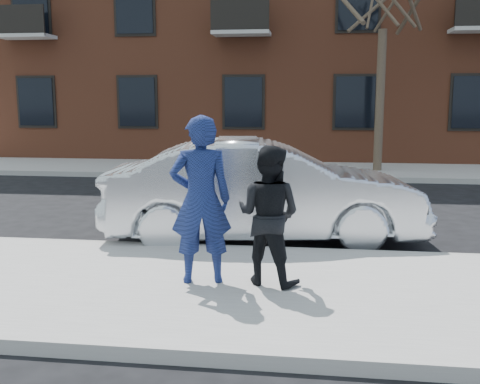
# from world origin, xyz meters

# --- Properties ---
(ground) EXTENTS (100.00, 100.00, 0.00)m
(ground) POSITION_xyz_m (0.00, 0.00, 0.00)
(ground) COLOR black
(ground) RESTS_ON ground
(near_sidewalk) EXTENTS (50.00, 3.50, 0.15)m
(near_sidewalk) POSITION_xyz_m (0.00, -0.25, 0.07)
(near_sidewalk) COLOR gray
(near_sidewalk) RESTS_ON ground
(near_curb) EXTENTS (50.00, 0.10, 0.15)m
(near_curb) POSITION_xyz_m (0.00, 1.55, 0.07)
(near_curb) COLOR #999691
(near_curb) RESTS_ON ground
(far_sidewalk) EXTENTS (50.00, 3.50, 0.15)m
(far_sidewalk) POSITION_xyz_m (0.00, 11.25, 0.07)
(far_sidewalk) COLOR gray
(far_sidewalk) RESTS_ON ground
(far_curb) EXTENTS (50.00, 0.10, 0.15)m
(far_curb) POSITION_xyz_m (0.00, 9.45, 0.07)
(far_curb) COLOR #999691
(far_curb) RESTS_ON ground
(apartment_building) EXTENTS (24.30, 10.30, 12.30)m
(apartment_building) POSITION_xyz_m (2.00, 18.00, 6.16)
(apartment_building) COLOR brown
(apartment_building) RESTS_ON ground
(silver_sedan) EXTENTS (5.28, 2.41, 1.68)m
(silver_sedan) POSITION_xyz_m (1.77, 2.48, 0.84)
(silver_sedan) COLOR #B7BABF
(silver_sedan) RESTS_ON ground
(man_hoodie) EXTENTS (0.82, 0.64, 2.00)m
(man_hoodie) POSITION_xyz_m (1.26, -0.11, 1.15)
(man_hoodie) COLOR navy
(man_hoodie) RESTS_ON near_sidewalk
(man_peacoat) EXTENTS (0.97, 0.86, 1.65)m
(man_peacoat) POSITION_xyz_m (2.06, -0.06, 0.98)
(man_peacoat) COLOR black
(man_peacoat) RESTS_ON near_sidewalk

